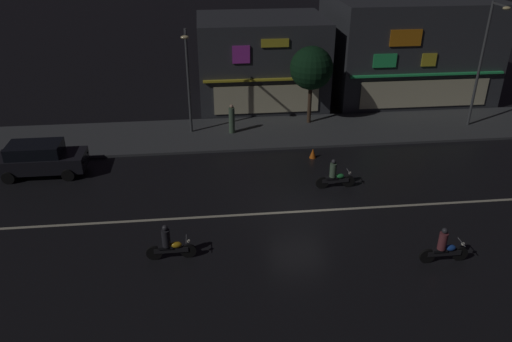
# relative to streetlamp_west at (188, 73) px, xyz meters

# --- Properties ---
(ground_plane) EXTENTS (140.00, 140.00, 0.00)m
(ground_plane) POSITION_rel_streetlamp_west_xyz_m (4.79, -9.18, -3.80)
(ground_plane) COLOR black
(lane_divider_stripe) EXTENTS (32.96, 0.16, 0.01)m
(lane_divider_stripe) POSITION_rel_streetlamp_west_xyz_m (4.79, -9.18, -3.79)
(lane_divider_stripe) COLOR beige
(lane_divider_stripe) RESTS_ON ground
(sidewalk_far) EXTENTS (34.70, 4.87, 0.14)m
(sidewalk_far) POSITION_rel_streetlamp_west_xyz_m (4.79, -0.19, -3.73)
(sidewalk_far) COLOR #424447
(sidewalk_far) RESTS_ON ground
(storefront_left_block) EXTENTS (8.37, 6.47, 5.81)m
(storefront_left_block) POSITION_rel_streetlamp_west_xyz_m (4.79, 5.40, -0.90)
(storefront_left_block) COLOR #383A3F
(storefront_left_block) RESTS_ON ground
(storefront_center_block) EXTENTS (10.73, 8.74, 6.81)m
(storefront_center_block) POSITION_rel_streetlamp_west_xyz_m (15.20, 6.54, -0.40)
(storefront_center_block) COLOR #383A3F
(storefront_center_block) RESTS_ON ground
(streetlamp_west) EXTENTS (0.44, 1.64, 6.08)m
(streetlamp_west) POSITION_rel_streetlamp_west_xyz_m (0.00, 0.00, 0.00)
(streetlamp_west) COLOR #47494C
(streetlamp_west) RESTS_ON sidewalk_far
(streetlamp_mid) EXTENTS (0.44, 1.64, 7.37)m
(streetlamp_mid) POSITION_rel_streetlamp_west_xyz_m (17.04, -0.69, 0.67)
(streetlamp_mid) COLOR #47494C
(streetlamp_mid) RESTS_ON sidewalk_far
(pedestrian_on_sidewalk) EXTENTS (0.35, 0.35, 1.76)m
(pedestrian_on_sidewalk) POSITION_rel_streetlamp_west_xyz_m (2.41, -0.17, -2.84)
(pedestrian_on_sidewalk) COLOR #4C664C
(pedestrian_on_sidewalk) RESTS_ON sidewalk_far
(street_tree) EXTENTS (2.59, 2.59, 4.75)m
(street_tree) POSITION_rel_streetlamp_west_xyz_m (7.30, 0.98, -0.22)
(street_tree) COLOR #473323
(street_tree) RESTS_ON sidewalk_far
(parked_car_near_kerb) EXTENTS (4.30, 1.98, 1.67)m
(parked_car_near_kerb) POSITION_rel_streetlamp_west_xyz_m (-7.50, -4.19, -2.93)
(parked_car_near_kerb) COLOR black
(parked_car_near_kerb) RESTS_ON ground
(motorcycle_lead) EXTENTS (1.90, 0.60, 1.52)m
(motorcycle_lead) POSITION_rel_streetlamp_west_xyz_m (9.54, -13.27, -3.16)
(motorcycle_lead) COLOR black
(motorcycle_lead) RESTS_ON ground
(motorcycle_following) EXTENTS (1.90, 0.60, 1.52)m
(motorcycle_following) POSITION_rel_streetlamp_west_xyz_m (6.88, -7.18, -3.16)
(motorcycle_following) COLOR black
(motorcycle_following) RESTS_ON ground
(motorcycle_opposite_lane) EXTENTS (1.90, 0.60, 1.52)m
(motorcycle_opposite_lane) POSITION_rel_streetlamp_west_xyz_m (-0.72, -11.97, -3.16)
(motorcycle_opposite_lane) COLOR black
(motorcycle_opposite_lane) RESTS_ON ground
(traffic_cone) EXTENTS (0.36, 0.36, 0.55)m
(traffic_cone) POSITION_rel_streetlamp_west_xyz_m (6.55, -3.81, -3.52)
(traffic_cone) COLOR orange
(traffic_cone) RESTS_ON ground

